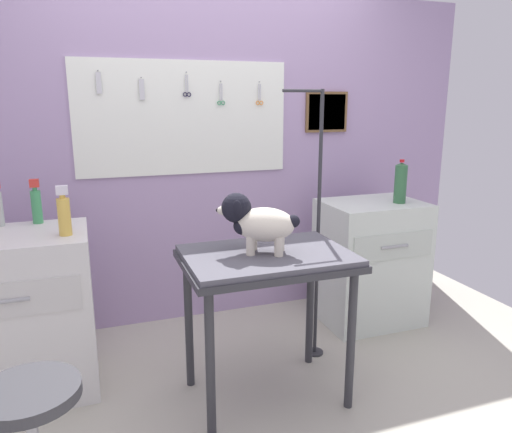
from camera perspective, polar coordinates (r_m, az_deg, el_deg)
name	(u,v)px	position (r m, az deg, el deg)	size (l,w,h in m)	color
ground	(274,412)	(2.72, 2.10, -22.00)	(4.40, 4.00, 0.04)	#B0AC9C
rear_wall_panel	(209,159)	(3.46, -5.61, 6.79)	(4.00, 0.09, 2.30)	#A78DB7
grooming_table	(267,270)	(2.49, 1.32, -6.35)	(0.85, 0.60, 0.81)	#2D2D33
grooming_arm	(317,238)	(2.92, 7.14, -2.58)	(0.29, 0.11, 1.62)	#2D2D33
dog	(257,221)	(2.41, 0.07, -0.58)	(0.40, 0.31, 0.30)	silver
counter_left	(15,315)	(2.94, -26.52, -10.33)	(0.80, 0.58, 0.89)	silver
cabinet_right	(370,262)	(3.56, 13.28, -5.24)	(0.68, 0.54, 0.88)	silver
stool	(30,412)	(2.04, -25.04, -20.09)	(0.37, 0.37, 0.57)	#9E9EA3
pump_bottle_white	(36,204)	(2.97, -24.43, 1.33)	(0.05, 0.05, 0.25)	#3E955A
detangler_spray	(64,214)	(2.65, -21.66, 0.29)	(0.06, 0.06, 0.26)	gold
soda_bottle	(401,183)	(3.44, 16.65, 3.83)	(0.08, 0.08, 0.30)	#31643D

